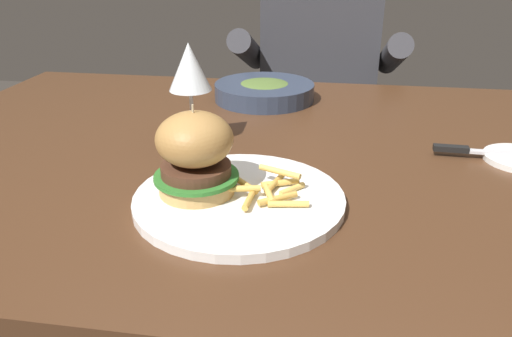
{
  "coord_description": "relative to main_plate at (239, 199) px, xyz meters",
  "views": [
    {
      "loc": [
        0.13,
        -0.85,
        1.09
      ],
      "look_at": [
        0.03,
        -0.19,
        0.78
      ],
      "focal_mm": 35.0,
      "sensor_mm": 36.0,
      "label": 1
    }
  ],
  "objects": [
    {
      "name": "dining_table",
      "position": [
        -0.01,
        0.22,
        -0.08
      ],
      "size": [
        1.42,
        0.99,
        0.74
      ],
      "color": "#472B19",
      "rests_on": "ground"
    },
    {
      "name": "main_plate",
      "position": [
        0.0,
        0.0,
        0.0
      ],
      "size": [
        0.31,
        0.31,
        0.01
      ],
      "primitive_type": "cylinder",
      "color": "white",
      "rests_on": "dining_table"
    },
    {
      "name": "burger_sandwich",
      "position": [
        -0.06,
        0.0,
        0.07
      ],
      "size": [
        0.12,
        0.12,
        0.13
      ],
      "color": "tan",
      "rests_on": "main_plate"
    },
    {
      "name": "fries_pile",
      "position": [
        0.04,
        0.01,
        0.02
      ],
      "size": [
        0.13,
        0.11,
        0.03
      ],
      "color": "#EABC5B",
      "rests_on": "main_plate"
    },
    {
      "name": "wine_glass",
      "position": [
        -0.13,
        0.23,
        0.13
      ],
      "size": [
        0.08,
        0.08,
        0.19
      ],
      "color": "silver",
      "rests_on": "dining_table"
    },
    {
      "name": "table_knife",
      "position": [
        0.4,
        0.23,
        0.01
      ],
      "size": [
        0.23,
        0.02,
        0.01
      ],
      "color": "silver",
      "rests_on": "bread_plate"
    },
    {
      "name": "soup_bowl",
      "position": [
        -0.04,
        0.53,
        0.02
      ],
      "size": [
        0.24,
        0.24,
        0.05
      ],
      "color": "#2D384C",
      "rests_on": "dining_table"
    },
    {
      "name": "diner_person",
      "position": [
        0.08,
        0.99,
        -0.18
      ],
      "size": [
        0.51,
        0.36,
        1.18
      ],
      "color": "#282833",
      "rests_on": "ground"
    }
  ]
}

